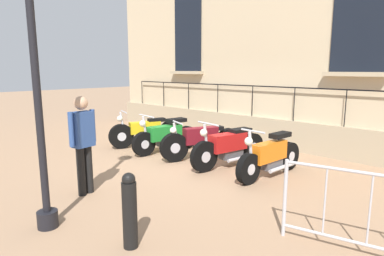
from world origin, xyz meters
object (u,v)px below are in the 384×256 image
(lamppost, at_px, (32,32))
(pedestrian_standing, at_px, (83,139))
(motorcycle_green, at_px, (166,136))
(motorcycle_orange, at_px, (270,157))
(bollard, at_px, (130,210))
(motorcycle_maroon, at_px, (202,141))
(motorcycle_red, at_px, (229,147))
(motorcycle_yellow, at_px, (146,132))

(lamppost, height_order, pedestrian_standing, lamppost)
(motorcycle_green, distance_m, motorcycle_orange, 3.05)
(pedestrian_standing, bearing_deg, motorcycle_orange, 149.12)
(motorcycle_orange, relative_size, bollard, 2.11)
(motorcycle_maroon, distance_m, motorcycle_red, 0.91)
(motorcycle_green, distance_m, bollard, 4.75)
(motorcycle_red, bearing_deg, motorcycle_maroon, -95.30)
(motorcycle_orange, xyz_separation_m, pedestrian_standing, (3.11, -1.86, 0.57))
(motorcycle_orange, bearing_deg, bollard, 2.89)
(motorcycle_red, xyz_separation_m, bollard, (3.62, 1.23, 0.03))
(motorcycle_green, relative_size, lamppost, 0.44)
(lamppost, bearing_deg, bollard, 111.33)
(motorcycle_red, bearing_deg, pedestrian_standing, -14.70)
(motorcycle_yellow, height_order, motorcycle_green, motorcycle_yellow)
(motorcycle_maroon, height_order, motorcycle_orange, motorcycle_orange)
(bollard, bearing_deg, motorcycle_maroon, -149.99)
(lamppost, height_order, bollard, lamppost)
(motorcycle_maroon, relative_size, pedestrian_standing, 1.22)
(pedestrian_standing, bearing_deg, motorcycle_red, 165.30)
(motorcycle_yellow, bearing_deg, motorcycle_red, 90.85)
(motorcycle_red, height_order, bollard, motorcycle_red)
(motorcycle_yellow, bearing_deg, lamppost, 35.59)
(motorcycle_green, distance_m, motorcycle_red, 2.01)
(motorcycle_yellow, distance_m, bollard, 5.50)
(motorcycle_orange, xyz_separation_m, lamppost, (4.12, -1.09, 2.23))
(bollard, xyz_separation_m, pedestrian_standing, (-0.51, -2.05, 0.50))
(motorcycle_yellow, relative_size, bollard, 2.15)
(motorcycle_green, bearing_deg, lamppost, 26.26)
(motorcycle_green, height_order, lamppost, lamppost)
(motorcycle_red, distance_m, pedestrian_standing, 3.26)
(motorcycle_yellow, height_order, motorcycle_red, motorcycle_red)
(motorcycle_green, height_order, pedestrian_standing, pedestrian_standing)
(motorcycle_yellow, distance_m, pedestrian_standing, 3.78)
(motorcycle_orange, bearing_deg, motorcycle_red, -89.69)
(motorcycle_green, bearing_deg, motorcycle_maroon, 101.15)
(motorcycle_red, bearing_deg, bollard, 18.78)
(motorcycle_green, height_order, motorcycle_red, motorcycle_red)
(motorcycle_orange, relative_size, pedestrian_standing, 1.17)
(motorcycle_yellow, distance_m, motorcycle_green, 0.95)
(motorcycle_yellow, bearing_deg, motorcycle_maroon, 93.58)
(bollard, bearing_deg, motorcycle_green, -137.14)
(motorcycle_yellow, distance_m, motorcycle_maroon, 2.05)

